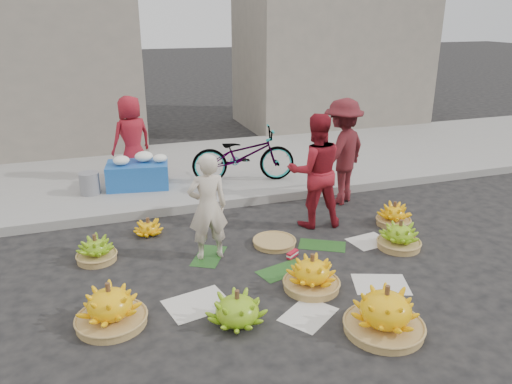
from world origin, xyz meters
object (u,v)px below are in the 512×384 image
object	(u,v)px
banana_bunch_4	(400,236)
vendor_cream	(208,207)
banana_bunch_0	(110,306)
bicycle	(243,155)
flower_table	(138,173)

from	to	relation	value
banana_bunch_4	vendor_cream	xyz separation A→B (m)	(-2.59, 0.58, 0.55)
banana_bunch_0	vendor_cream	world-z (taller)	vendor_cream
vendor_cream	bicycle	distance (m)	2.88
bicycle	flower_table	bearing A→B (deg)	91.16
flower_table	bicycle	distance (m)	1.94
banana_bunch_0	vendor_cream	distance (m)	1.85
vendor_cream	flower_table	size ratio (longest dim) A/B	1.24
banana_bunch_0	vendor_cream	size ratio (longest dim) A/B	0.60
banana_bunch_0	bicycle	size ratio (longest dim) A/B	0.46
vendor_cream	banana_bunch_0	bearing A→B (deg)	41.39
banana_bunch_4	bicycle	size ratio (longest dim) A/B	0.33
vendor_cream	flower_table	world-z (taller)	vendor_cream
vendor_cream	bicycle	world-z (taller)	vendor_cream
banana_bunch_0	bicycle	distance (m)	4.60
banana_bunch_4	flower_table	world-z (taller)	flower_table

